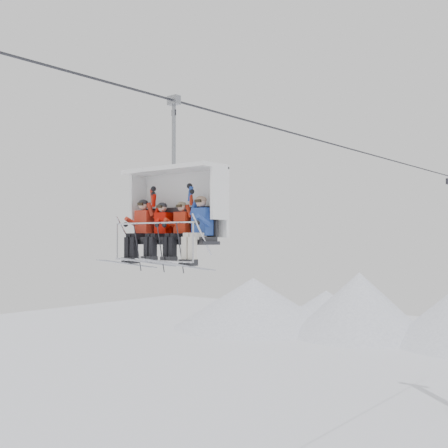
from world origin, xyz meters
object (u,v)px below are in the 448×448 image
Objects in this scene: skier_center_right at (179,229)px; skier_far_right at (199,227)px; skier_far_left at (141,228)px; chairlift_carrier at (178,206)px; skier_center_left at (160,229)px.

skier_center_right is 0.60m from skier_far_right.
skier_far_left is at bearing 180.00° from skier_far_right.
skier_center_right is at bearing -41.72° from chairlift_carrier.
skier_far_right is (1.24, 0.01, 0.04)m from skier_center_left.
skier_far_right is at bearing -0.00° from skier_far_left.
skier_far_right is (0.97, -0.31, -0.52)m from chairlift_carrier.
skier_far_left is 0.67m from skier_center_left.
skier_far_right reaches higher than skier_center_left.
skier_center_left is 1.00× the size of skier_center_right.
skier_far_right is at bearing 1.28° from skier_center_right.
skier_center_left is at bearing -130.62° from chairlift_carrier.
chairlift_carrier is at bearing 162.05° from skier_far_right.
chairlift_carrier is 1.14m from skier_far_right.
chairlift_carrier reaches higher than skier_center_left.
skier_center_right is 1.00× the size of skier_far_right.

